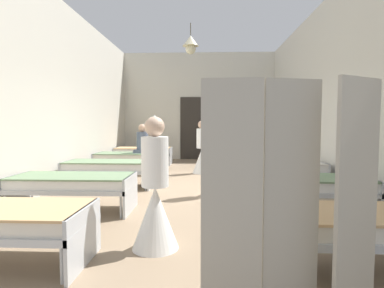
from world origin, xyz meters
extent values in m
cube|color=#8C755B|center=(0.00, 0.00, -0.05)|extent=(6.36, 11.45, 0.10)
cube|color=beige|center=(0.00, 5.52, 2.05)|extent=(6.16, 0.20, 4.10)
cube|color=beige|center=(-2.98, 0.00, 2.05)|extent=(0.20, 10.85, 4.10)
cube|color=beige|center=(2.98, 0.00, 2.05)|extent=(0.20, 10.85, 4.10)
cube|color=#2D2823|center=(0.00, 5.40, 1.20)|extent=(1.40, 0.06, 2.40)
cylinder|color=brown|center=(-0.13, 1.90, 3.94)|extent=(0.02, 0.02, 0.33)
cone|color=beige|center=(-0.13, 1.90, 3.63)|extent=(0.44, 0.44, 0.28)
sphere|color=beige|center=(-0.13, 1.90, 3.41)|extent=(0.28, 0.28, 0.28)
cylinder|color=#B7BCC1|center=(-0.96, -4.14, 0.17)|extent=(0.03, 0.03, 0.34)
cylinder|color=#B7BCC1|center=(-0.96, -3.42, 0.17)|extent=(0.03, 0.03, 0.34)
cube|color=#B7BCC1|center=(-0.90, -3.78, 0.29)|extent=(0.04, 0.84, 0.57)
cylinder|color=#B7BCC1|center=(0.96, -4.14, 0.17)|extent=(0.03, 0.03, 0.34)
cylinder|color=#B7BCC1|center=(0.96, -3.42, 0.17)|extent=(0.03, 0.03, 0.34)
cube|color=#B7BCC1|center=(1.83, -3.78, 0.38)|extent=(1.90, 0.84, 0.07)
cube|color=#B7BCC1|center=(0.90, -3.78, 0.29)|extent=(0.04, 0.84, 0.57)
cube|color=silver|center=(1.83, -3.78, 0.48)|extent=(1.82, 0.78, 0.14)
cube|color=tan|center=(1.83, -3.78, 0.56)|extent=(1.86, 0.82, 0.02)
cylinder|color=#B7BCC1|center=(-2.70, -2.25, 0.17)|extent=(0.03, 0.03, 0.34)
cylinder|color=#B7BCC1|center=(-2.70, -1.53, 0.17)|extent=(0.03, 0.03, 0.34)
cylinder|color=#B7BCC1|center=(-0.96, -2.25, 0.17)|extent=(0.03, 0.03, 0.34)
cylinder|color=#B7BCC1|center=(-0.96, -1.53, 0.17)|extent=(0.03, 0.03, 0.34)
cube|color=#B7BCC1|center=(-1.83, -1.89, 0.38)|extent=(1.90, 0.84, 0.07)
cube|color=#B7BCC1|center=(-2.76, -1.89, 0.29)|extent=(0.04, 0.84, 0.57)
cube|color=#B7BCC1|center=(-0.90, -1.89, 0.29)|extent=(0.04, 0.84, 0.57)
cube|color=white|center=(-1.83, -1.89, 0.48)|extent=(1.82, 0.78, 0.14)
cube|color=slate|center=(-1.83, -1.89, 0.56)|extent=(1.86, 0.82, 0.02)
cylinder|color=#B7BCC1|center=(0.96, -2.25, 0.17)|extent=(0.03, 0.03, 0.34)
cylinder|color=#B7BCC1|center=(0.96, -1.53, 0.17)|extent=(0.03, 0.03, 0.34)
cylinder|color=#B7BCC1|center=(2.70, -2.25, 0.17)|extent=(0.03, 0.03, 0.34)
cylinder|color=#B7BCC1|center=(2.70, -1.53, 0.17)|extent=(0.03, 0.03, 0.34)
cube|color=#B7BCC1|center=(1.83, -1.89, 0.38)|extent=(1.90, 0.84, 0.07)
cube|color=#B7BCC1|center=(0.90, -1.89, 0.29)|extent=(0.04, 0.84, 0.57)
cube|color=#B7BCC1|center=(2.76, -1.89, 0.29)|extent=(0.04, 0.84, 0.57)
cube|color=white|center=(1.83, -1.89, 0.48)|extent=(1.82, 0.78, 0.14)
cube|color=slate|center=(1.83, -1.89, 0.56)|extent=(1.86, 0.82, 0.02)
cylinder|color=#B7BCC1|center=(-2.70, -0.36, 0.17)|extent=(0.03, 0.03, 0.34)
cylinder|color=#B7BCC1|center=(-2.70, 0.36, 0.17)|extent=(0.03, 0.03, 0.34)
cylinder|color=#B7BCC1|center=(-0.96, -0.36, 0.17)|extent=(0.03, 0.03, 0.34)
cylinder|color=#B7BCC1|center=(-0.96, 0.36, 0.17)|extent=(0.03, 0.03, 0.34)
cube|color=#B7BCC1|center=(-1.83, 0.00, 0.38)|extent=(1.90, 0.84, 0.07)
cube|color=#B7BCC1|center=(-2.76, 0.00, 0.29)|extent=(0.04, 0.84, 0.57)
cube|color=#B7BCC1|center=(-0.90, 0.00, 0.29)|extent=(0.04, 0.84, 0.57)
cube|color=white|center=(-1.83, 0.00, 0.48)|extent=(1.82, 0.78, 0.14)
cube|color=slate|center=(-1.83, 0.00, 0.56)|extent=(1.86, 0.82, 0.02)
cylinder|color=#B7BCC1|center=(0.96, -0.36, 0.17)|extent=(0.03, 0.03, 0.34)
cylinder|color=#B7BCC1|center=(0.96, 0.36, 0.17)|extent=(0.03, 0.03, 0.34)
cylinder|color=#B7BCC1|center=(2.70, -0.36, 0.17)|extent=(0.03, 0.03, 0.34)
cylinder|color=#B7BCC1|center=(2.70, 0.36, 0.17)|extent=(0.03, 0.03, 0.34)
cube|color=#B7BCC1|center=(1.83, 0.00, 0.38)|extent=(1.90, 0.84, 0.07)
cube|color=#B7BCC1|center=(0.90, 0.00, 0.29)|extent=(0.04, 0.84, 0.57)
cube|color=#B7BCC1|center=(2.76, 0.00, 0.29)|extent=(0.04, 0.84, 0.57)
cube|color=white|center=(1.83, 0.00, 0.48)|extent=(1.82, 0.78, 0.14)
cube|color=beige|center=(1.83, 0.00, 0.56)|extent=(1.86, 0.82, 0.02)
cylinder|color=#B7BCC1|center=(-2.70, 1.53, 0.17)|extent=(0.03, 0.03, 0.34)
cylinder|color=#B7BCC1|center=(-2.70, 2.25, 0.17)|extent=(0.03, 0.03, 0.34)
cylinder|color=#B7BCC1|center=(-0.96, 1.53, 0.17)|extent=(0.03, 0.03, 0.34)
cylinder|color=#B7BCC1|center=(-0.96, 2.25, 0.17)|extent=(0.03, 0.03, 0.34)
cube|color=#B7BCC1|center=(-1.83, 1.89, 0.38)|extent=(1.90, 0.84, 0.07)
cube|color=#B7BCC1|center=(-2.76, 1.89, 0.29)|extent=(0.04, 0.84, 0.57)
cube|color=#B7BCC1|center=(-0.90, 1.89, 0.29)|extent=(0.04, 0.84, 0.57)
cube|color=silver|center=(-1.83, 1.89, 0.48)|extent=(1.82, 0.78, 0.14)
cube|color=slate|center=(-1.83, 1.89, 0.56)|extent=(1.86, 0.82, 0.02)
cylinder|color=#B7BCC1|center=(0.96, 1.53, 0.17)|extent=(0.03, 0.03, 0.34)
cylinder|color=#B7BCC1|center=(0.96, 2.25, 0.17)|extent=(0.03, 0.03, 0.34)
cylinder|color=#B7BCC1|center=(2.70, 1.53, 0.17)|extent=(0.03, 0.03, 0.34)
cylinder|color=#B7BCC1|center=(2.70, 2.25, 0.17)|extent=(0.03, 0.03, 0.34)
cube|color=#B7BCC1|center=(1.83, 1.89, 0.38)|extent=(1.90, 0.84, 0.07)
cube|color=#B7BCC1|center=(0.90, 1.89, 0.29)|extent=(0.04, 0.84, 0.57)
cube|color=#B7BCC1|center=(2.76, 1.89, 0.29)|extent=(0.04, 0.84, 0.57)
cube|color=silver|center=(1.83, 1.89, 0.48)|extent=(1.82, 0.78, 0.14)
cube|color=slate|center=(1.83, 1.89, 0.56)|extent=(1.86, 0.82, 0.02)
cylinder|color=#B7BCC1|center=(-2.70, 3.42, 0.17)|extent=(0.03, 0.03, 0.34)
cylinder|color=#B7BCC1|center=(-2.70, 4.14, 0.17)|extent=(0.03, 0.03, 0.34)
cylinder|color=#B7BCC1|center=(-0.96, 3.42, 0.17)|extent=(0.03, 0.03, 0.34)
cylinder|color=#B7BCC1|center=(-0.96, 4.14, 0.17)|extent=(0.03, 0.03, 0.34)
cube|color=#B7BCC1|center=(-1.83, 3.78, 0.38)|extent=(1.90, 0.84, 0.07)
cube|color=#B7BCC1|center=(-2.76, 3.78, 0.29)|extent=(0.04, 0.84, 0.57)
cube|color=#B7BCC1|center=(-0.90, 3.78, 0.29)|extent=(0.04, 0.84, 0.57)
cube|color=white|center=(-1.83, 3.78, 0.48)|extent=(1.82, 0.78, 0.14)
cube|color=tan|center=(-1.83, 3.78, 0.56)|extent=(1.86, 0.82, 0.02)
cylinder|color=#B7BCC1|center=(0.96, 3.42, 0.17)|extent=(0.03, 0.03, 0.34)
cylinder|color=#B7BCC1|center=(0.96, 4.14, 0.17)|extent=(0.03, 0.03, 0.34)
cylinder|color=#B7BCC1|center=(2.70, 3.42, 0.17)|extent=(0.03, 0.03, 0.34)
cylinder|color=#B7BCC1|center=(2.70, 4.14, 0.17)|extent=(0.03, 0.03, 0.34)
cube|color=#B7BCC1|center=(1.83, 3.78, 0.38)|extent=(1.90, 0.84, 0.07)
cube|color=#B7BCC1|center=(0.90, 3.78, 0.29)|extent=(0.04, 0.84, 0.57)
cube|color=#B7BCC1|center=(2.76, 3.78, 0.29)|extent=(0.04, 0.84, 0.57)
cube|color=white|center=(1.83, 3.78, 0.48)|extent=(1.82, 0.78, 0.14)
cube|color=slate|center=(1.83, 3.78, 0.56)|extent=(1.86, 0.82, 0.02)
cone|color=white|center=(-0.27, -3.32, 0.35)|extent=(0.52, 0.52, 0.70)
cylinder|color=white|center=(-0.27, -3.32, 0.97)|extent=(0.30, 0.30, 0.55)
sphere|color=beige|center=(-0.27, -3.32, 1.36)|extent=(0.22, 0.22, 0.22)
cone|color=white|center=(-0.27, -3.32, 1.44)|extent=(0.18, 0.18, 0.10)
cone|color=white|center=(0.18, 1.99, 0.35)|extent=(0.52, 0.52, 0.70)
cylinder|color=white|center=(0.18, 1.99, 0.97)|extent=(0.30, 0.30, 0.55)
sphere|color=tan|center=(0.18, 1.99, 1.36)|extent=(0.22, 0.22, 0.22)
cone|color=white|center=(0.18, 1.99, 1.44)|extent=(0.18, 0.18, 0.10)
cone|color=white|center=(0.45, -0.73, 0.35)|extent=(0.52, 0.52, 0.70)
cylinder|color=white|center=(0.45, -0.73, 0.97)|extent=(0.30, 0.30, 0.55)
sphere|color=#A87A5B|center=(0.45, -0.73, 1.36)|extent=(0.22, 0.22, 0.22)
cone|color=white|center=(0.45, -0.73, 1.44)|extent=(0.18, 0.18, 0.10)
cylinder|color=#515B70|center=(-1.48, 1.92, 0.86)|extent=(0.32, 0.32, 0.58)
cube|color=#515B70|center=(-1.48, 1.92, 0.61)|extent=(0.44, 0.44, 0.08)
sphere|color=tan|center=(-1.48, 1.92, 1.26)|extent=(0.22, 0.22, 0.22)
cube|color=#BCB29E|center=(0.46, -4.60, 0.85)|extent=(0.42, 0.05, 1.70)
cube|color=#BCB29E|center=(0.88, -4.54, 0.85)|extent=(0.41, 0.13, 1.70)
cube|color=#BCB29E|center=(1.30, -4.60, 0.85)|extent=(0.37, 0.24, 1.70)
camera|label=1|loc=(0.28, -6.72, 1.40)|focal=29.31mm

